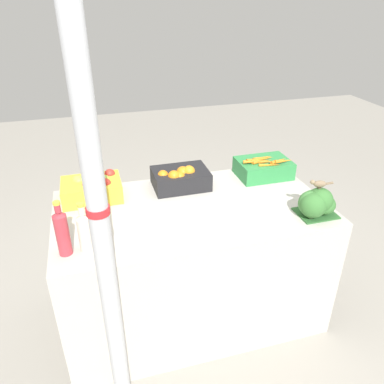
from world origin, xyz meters
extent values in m
plane|color=gray|center=(0.00, 0.00, 0.00)|extent=(10.00, 10.00, 0.00)
cube|color=#B7B2A8|center=(0.00, 0.00, 0.43)|extent=(1.62, 0.87, 0.85)
cylinder|color=#B7BABF|center=(-0.54, -0.62, 1.16)|extent=(0.08, 0.08, 2.33)
cylinder|color=red|center=(-0.54, -0.62, 1.28)|extent=(0.09, 0.09, 0.03)
cube|color=gold|center=(-0.57, 0.27, 0.91)|extent=(0.36, 0.26, 0.12)
sphere|color=#9EBC42|center=(-0.64, 0.31, 0.96)|extent=(0.07, 0.07, 0.07)
sphere|color=red|center=(-0.59, 0.24, 0.96)|extent=(0.06, 0.06, 0.06)
sphere|color=red|center=(-0.57, 0.34, 0.96)|extent=(0.07, 0.07, 0.07)
sphere|color=#9EBC42|center=(-0.49, 0.28, 0.96)|extent=(0.07, 0.07, 0.07)
sphere|color=red|center=(-0.45, 0.35, 0.97)|extent=(0.07, 0.07, 0.07)
sphere|color=#9EBC42|center=(-0.65, 0.32, 0.96)|extent=(0.08, 0.08, 0.08)
sphere|color=red|center=(-0.49, 0.22, 0.96)|extent=(0.07, 0.07, 0.07)
cube|color=black|center=(0.00, 0.27, 0.91)|extent=(0.36, 0.26, 0.12)
sphere|color=orange|center=(-0.02, 0.21, 0.96)|extent=(0.07, 0.07, 0.07)
sphere|color=orange|center=(0.01, 0.26, 0.96)|extent=(0.09, 0.09, 0.09)
sphere|color=orange|center=(-0.12, 0.26, 0.96)|extent=(0.07, 0.07, 0.07)
sphere|color=orange|center=(-0.06, 0.21, 0.96)|extent=(0.08, 0.08, 0.08)
sphere|color=orange|center=(0.05, 0.25, 0.97)|extent=(0.08, 0.08, 0.08)
cube|color=#2D8442|center=(0.60, 0.27, 0.91)|extent=(0.36, 0.26, 0.12)
cone|color=orange|center=(0.59, 0.29, 0.98)|extent=(0.15, 0.04, 0.02)
cone|color=orange|center=(0.58, 0.27, 0.98)|extent=(0.17, 0.05, 0.03)
cone|color=orange|center=(0.59, 0.18, 0.98)|extent=(0.15, 0.06, 0.02)
cone|color=orange|center=(0.56, 0.23, 0.98)|extent=(0.16, 0.07, 0.03)
cone|color=orange|center=(0.52, 0.26, 0.99)|extent=(0.13, 0.04, 0.03)
cone|color=orange|center=(0.57, 0.24, 0.98)|extent=(0.15, 0.04, 0.03)
cone|color=orange|center=(0.70, 0.18, 0.99)|extent=(0.13, 0.03, 0.03)
cone|color=orange|center=(0.49, 0.24, 0.99)|extent=(0.13, 0.05, 0.02)
cone|color=orange|center=(0.67, 0.20, 0.99)|extent=(0.14, 0.07, 0.03)
cube|color=#2D602D|center=(0.67, -0.28, 0.86)|extent=(0.22, 0.18, 0.01)
ellipsoid|color=#387033|center=(0.70, -0.29, 0.92)|extent=(0.14, 0.14, 0.11)
cylinder|color=#B2C693|center=(0.70, -0.29, 0.87)|extent=(0.03, 0.03, 0.02)
ellipsoid|color=#387033|center=(0.62, -0.31, 0.94)|extent=(0.15, 0.15, 0.14)
cylinder|color=#B2C693|center=(0.62, -0.31, 0.87)|extent=(0.03, 0.03, 0.02)
ellipsoid|color=#427F3D|center=(0.65, -0.27, 0.94)|extent=(0.14, 0.14, 0.13)
cylinder|color=#B2C693|center=(0.65, -0.27, 0.87)|extent=(0.03, 0.03, 0.02)
ellipsoid|color=#387033|center=(0.67, -0.29, 0.95)|extent=(0.15, 0.15, 0.14)
cylinder|color=#B2C693|center=(0.67, -0.29, 0.87)|extent=(0.03, 0.03, 0.02)
ellipsoid|color=#427F3D|center=(0.61, -0.28, 0.94)|extent=(0.12, 0.12, 0.14)
cylinder|color=#B2C693|center=(0.61, -0.28, 0.87)|extent=(0.03, 0.03, 0.02)
cylinder|color=#B2333D|center=(-0.73, -0.26, 0.96)|extent=(0.07, 0.07, 0.22)
cone|color=#B2333D|center=(-0.73, -0.26, 1.08)|extent=(0.07, 0.07, 0.02)
cylinder|color=#B2333D|center=(-0.73, -0.26, 1.11)|extent=(0.03, 0.03, 0.04)
cylinder|color=gold|center=(-0.73, -0.26, 1.14)|extent=(0.03, 0.03, 0.01)
cylinder|color=beige|center=(-0.62, -0.26, 0.95)|extent=(0.07, 0.07, 0.18)
cone|color=beige|center=(-0.62, -0.26, 1.05)|extent=(0.07, 0.07, 0.02)
cylinder|color=beige|center=(-0.62, -0.26, 1.08)|extent=(0.03, 0.03, 0.05)
cylinder|color=gold|center=(-0.62, -0.26, 1.12)|extent=(0.04, 0.04, 0.01)
cube|color=#4C3D2D|center=(0.66, -0.28, 1.03)|extent=(0.02, 0.02, 0.01)
ellipsoid|color=#7A664C|center=(0.66, -0.28, 1.05)|extent=(0.08, 0.05, 0.04)
sphere|color=#897556|center=(0.62, -0.27, 1.06)|extent=(0.03, 0.03, 0.03)
cone|color=#4C3D28|center=(0.61, -0.27, 1.06)|extent=(0.02, 0.01, 0.01)
cube|color=#7A664C|center=(0.71, -0.29, 1.06)|extent=(0.04, 0.03, 0.01)
camera|label=1|loc=(-0.53, -1.87, 2.01)|focal=35.00mm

